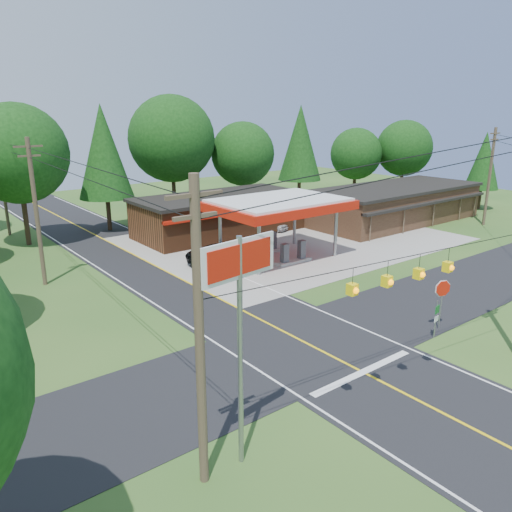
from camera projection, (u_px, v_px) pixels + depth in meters
ground at (309, 345)px, 25.73m from camera, size 120.00×120.00×0.00m
main_highway at (309, 345)px, 25.73m from camera, size 8.00×120.00×0.02m
cross_road at (309, 344)px, 25.73m from camera, size 70.00×7.00×0.02m
lane_center_yellow at (309, 344)px, 25.72m from camera, size 0.15×110.00×0.00m
gas_canopy at (279, 206)px, 39.68m from camera, size 10.60×7.40×4.88m
convenience_store at (220, 214)px, 48.48m from camera, size 16.40×7.55×3.80m
strip_building at (395, 204)px, 53.80m from camera, size 20.40×8.75×3.80m
utility_pole_near_left at (199, 335)px, 14.88m from camera, size 1.80×0.30×10.00m
utility_pole_far_left at (36, 211)px, 33.17m from camera, size 1.80×0.30×10.00m
utility_pole_far_right at (490, 175)px, 51.14m from camera, size 1.80×0.30×10.00m
utility_pole_north at (3, 186)px, 47.05m from camera, size 0.30×0.30×9.50m
overhead_beacons at (405, 259)px, 18.85m from camera, size 17.04×2.04×1.03m
treeline_backdrop at (122, 161)px, 42.28m from camera, size 70.27×51.59×13.30m
suv_car at (222, 254)px, 39.14m from camera, size 5.67×5.67×1.56m
sedan_car at (270, 224)px, 50.11m from camera, size 4.80×4.80×1.30m
big_stop_sign at (240, 296)px, 15.51m from camera, size 2.96×0.49×8.01m
octagonal_stop_sign at (442, 292)px, 26.97m from camera, size 0.93×0.39×2.88m
route_sign_post at (436, 316)px, 26.13m from camera, size 0.43×0.12×2.12m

